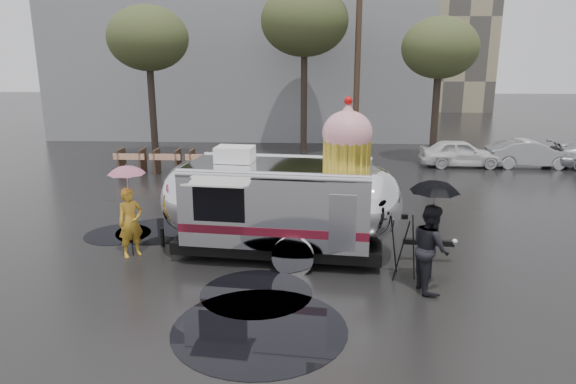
# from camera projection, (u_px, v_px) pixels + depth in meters

# --- Properties ---
(ground) EXTENTS (120.00, 120.00, 0.00)m
(ground) POSITION_uv_depth(u_px,v_px,m) (288.00, 272.00, 11.55)
(ground) COLOR black
(ground) RESTS_ON ground
(puddles) EXTENTS (6.89, 9.66, 0.01)m
(puddles) POSITION_uv_depth(u_px,v_px,m) (211.00, 256.00, 12.49)
(puddles) COLOR black
(puddles) RESTS_ON ground
(grey_building) EXTENTS (22.00, 12.00, 13.00)m
(grey_building) POSITION_uv_depth(u_px,v_px,m) (246.00, 28.00, 33.28)
(grey_building) COLOR slate
(grey_building) RESTS_ON ground
(utility_pole) EXTENTS (1.60, 0.28, 9.00)m
(utility_pole) POSITION_uv_depth(u_px,v_px,m) (358.00, 59.00, 23.76)
(utility_pole) COLOR #473323
(utility_pole) RESTS_ON ground
(tree_left) EXTENTS (3.64, 3.64, 6.95)m
(tree_left) POSITION_uv_depth(u_px,v_px,m) (148.00, 39.00, 23.07)
(tree_left) COLOR #382D26
(tree_left) RESTS_ON ground
(tree_mid) EXTENTS (4.20, 4.20, 8.03)m
(tree_mid) POSITION_uv_depth(u_px,v_px,m) (304.00, 22.00, 24.42)
(tree_mid) COLOR #382D26
(tree_mid) RESTS_ON ground
(tree_right) EXTENTS (3.36, 3.36, 6.42)m
(tree_right) POSITION_uv_depth(u_px,v_px,m) (440.00, 49.00, 22.51)
(tree_right) COLOR #382D26
(tree_right) RESTS_ON ground
(barricade_row) EXTENTS (4.30, 0.80, 1.00)m
(barricade_row) POSITION_uv_depth(u_px,v_px,m) (167.00, 161.00, 21.33)
(barricade_row) COLOR #473323
(barricade_row) RESTS_ON ground
(parked_cars) EXTENTS (13.20, 1.90, 1.50)m
(parked_cars) POSITION_uv_depth(u_px,v_px,m) (572.00, 151.00, 22.35)
(parked_cars) COLOR silver
(parked_cars) RESTS_ON ground
(airstream_trailer) EXTENTS (7.28, 2.99, 3.93)m
(airstream_trailer) POSITION_uv_depth(u_px,v_px,m) (283.00, 200.00, 12.31)
(airstream_trailer) COLOR silver
(airstream_trailer) RESTS_ON ground
(person_left) EXTENTS (0.73, 0.71, 1.69)m
(person_left) POSITION_uv_depth(u_px,v_px,m) (131.00, 223.00, 12.33)
(person_left) COLOR gold
(person_left) RESTS_ON ground
(umbrella_pink) EXTENTS (1.07, 1.07, 2.28)m
(umbrella_pink) POSITION_uv_depth(u_px,v_px,m) (127.00, 179.00, 12.06)
(umbrella_pink) COLOR #FE9DC1
(umbrella_pink) RESTS_ON ground
(person_right) EXTENTS (0.62, 0.95, 1.84)m
(person_right) POSITION_uv_depth(u_px,v_px,m) (430.00, 248.00, 10.49)
(person_right) COLOR black
(person_right) RESTS_ON ground
(umbrella_black) EXTENTS (1.21, 1.21, 2.37)m
(umbrella_black) POSITION_uv_depth(u_px,v_px,m) (434.00, 199.00, 10.22)
(umbrella_black) COLOR black
(umbrella_black) RESTS_ON ground
(tripod) EXTENTS (0.58, 0.59, 1.46)m
(tripod) POSITION_uv_depth(u_px,v_px,m) (403.00, 241.00, 11.10)
(tripod) COLOR black
(tripod) RESTS_ON ground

